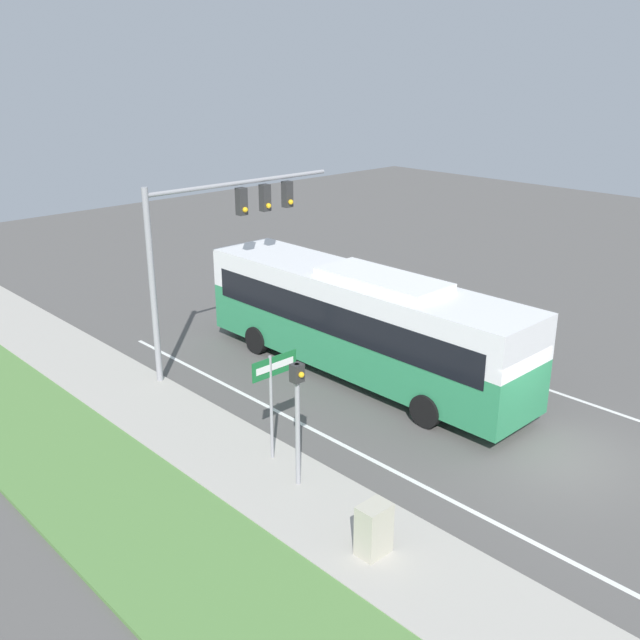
% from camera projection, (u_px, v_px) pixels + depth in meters
% --- Properties ---
extents(ground_plane, '(80.00, 80.00, 0.00)m').
position_uv_depth(ground_plane, '(556.00, 457.00, 18.71)').
color(ground_plane, '#565451').
extents(sidewalk, '(2.80, 80.00, 0.12)m').
position_uv_depth(sidewalk, '(404.00, 563.00, 14.66)').
color(sidewalk, '#ADA89E').
rests_on(sidewalk, ground_plane).
extents(lane_divider_near, '(0.14, 30.00, 0.01)m').
position_uv_depth(lane_divider_near, '(477.00, 514.00, 16.37)').
color(lane_divider_near, silver).
rests_on(lane_divider_near, ground_plane).
extents(lane_divider_far, '(0.14, 30.00, 0.01)m').
position_uv_depth(lane_divider_far, '(618.00, 414.00, 21.04)').
color(lane_divider_far, silver).
rests_on(lane_divider_far, ground_plane).
extents(bus, '(2.76, 12.27, 3.63)m').
position_uv_depth(bus, '(360.00, 318.00, 23.02)').
color(bus, '#2D8956').
rests_on(bus, ground_plane).
extents(signal_gantry, '(7.39, 0.41, 6.33)m').
position_uv_depth(signal_gantry, '(219.00, 228.00, 23.13)').
color(signal_gantry, '#939399').
rests_on(signal_gantry, ground_plane).
extents(pedestrian_signal, '(0.28, 0.34, 3.28)m').
position_uv_depth(pedestrian_signal, '(298.00, 406.00, 16.63)').
color(pedestrian_signal, '#939399').
rests_on(pedestrian_signal, ground_plane).
extents(street_sign, '(1.42, 0.08, 2.97)m').
position_uv_depth(street_sign, '(273.00, 386.00, 17.86)').
color(street_sign, '#939399').
rests_on(street_sign, ground_plane).
extents(utility_cabinet, '(0.69, 0.50, 1.15)m').
position_uv_depth(utility_cabinet, '(374.00, 529.00, 14.69)').
color(utility_cabinet, '#B7B29E').
rests_on(utility_cabinet, sidewalk).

